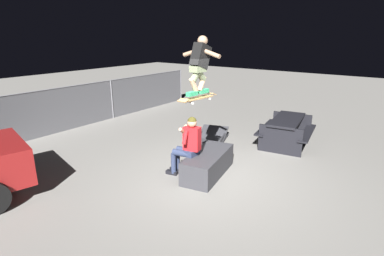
{
  "coord_description": "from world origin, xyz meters",
  "views": [
    {
      "loc": [
        -4.96,
        -3.18,
        2.95
      ],
      "look_at": [
        -0.16,
        0.37,
        1.1
      ],
      "focal_mm": 28.45,
      "sensor_mm": 36.0,
      "label": 1
    }
  ],
  "objects_px": {
    "kicker_ramp": "(212,137)",
    "picnic_table_back": "(287,127)",
    "person_sitting_on_ledge": "(187,143)",
    "skater_airborne": "(200,63)",
    "skateboard": "(198,98)",
    "ledge_box_main": "(208,164)"
  },
  "relations": [
    {
      "from": "kicker_ramp",
      "to": "picnic_table_back",
      "type": "distance_m",
      "value": 2.1
    },
    {
      "from": "ledge_box_main",
      "to": "person_sitting_on_ledge",
      "type": "xyz_separation_m",
      "value": [
        -0.32,
        0.32,
        0.49
      ]
    },
    {
      "from": "skater_airborne",
      "to": "person_sitting_on_ledge",
      "type": "bearing_deg",
      "value": 122.62
    },
    {
      "from": "person_sitting_on_ledge",
      "to": "skater_airborne",
      "type": "height_order",
      "value": "skater_airborne"
    },
    {
      "from": "ledge_box_main",
      "to": "skateboard",
      "type": "xyz_separation_m",
      "value": [
        -0.24,
        0.11,
        1.48
      ]
    },
    {
      "from": "skater_airborne",
      "to": "skateboard",
      "type": "bearing_deg",
      "value": 177.04
    },
    {
      "from": "picnic_table_back",
      "to": "skater_airborne",
      "type": "bearing_deg",
      "value": 165.35
    },
    {
      "from": "ledge_box_main",
      "to": "picnic_table_back",
      "type": "height_order",
      "value": "picnic_table_back"
    },
    {
      "from": "person_sitting_on_ledge",
      "to": "skateboard",
      "type": "height_order",
      "value": "skateboard"
    },
    {
      "from": "picnic_table_back",
      "to": "ledge_box_main",
      "type": "bearing_deg",
      "value": 166.49
    },
    {
      "from": "person_sitting_on_ledge",
      "to": "picnic_table_back",
      "type": "relative_size",
      "value": 0.71
    },
    {
      "from": "skater_airborne",
      "to": "kicker_ramp",
      "type": "distance_m",
      "value": 3.39
    },
    {
      "from": "picnic_table_back",
      "to": "person_sitting_on_ledge",
      "type": "bearing_deg",
      "value": 162.44
    },
    {
      "from": "ledge_box_main",
      "to": "skateboard",
      "type": "distance_m",
      "value": 1.5
    },
    {
      "from": "skateboard",
      "to": "skater_airborne",
      "type": "relative_size",
      "value": 0.92
    },
    {
      "from": "ledge_box_main",
      "to": "person_sitting_on_ledge",
      "type": "bearing_deg",
      "value": 135.1
    },
    {
      "from": "kicker_ramp",
      "to": "person_sitting_on_ledge",
      "type": "bearing_deg",
      "value": -159.56
    },
    {
      "from": "skateboard",
      "to": "kicker_ramp",
      "type": "distance_m",
      "value": 3.0
    },
    {
      "from": "kicker_ramp",
      "to": "picnic_table_back",
      "type": "xyz_separation_m",
      "value": [
        0.86,
        -1.87,
        0.44
      ]
    },
    {
      "from": "skateboard",
      "to": "ledge_box_main",
      "type": "bearing_deg",
      "value": -24.81
    },
    {
      "from": "ledge_box_main",
      "to": "kicker_ramp",
      "type": "relative_size",
      "value": 1.3
    },
    {
      "from": "ledge_box_main",
      "to": "skateboard",
      "type": "relative_size",
      "value": 1.51
    }
  ]
}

